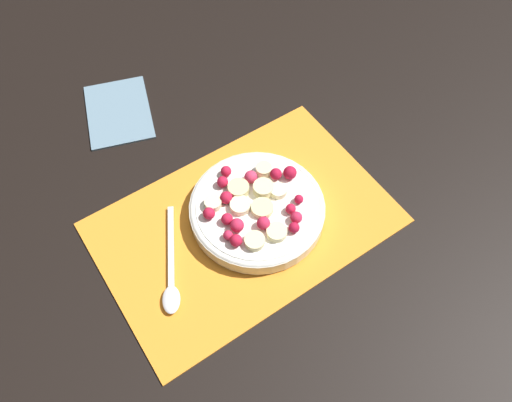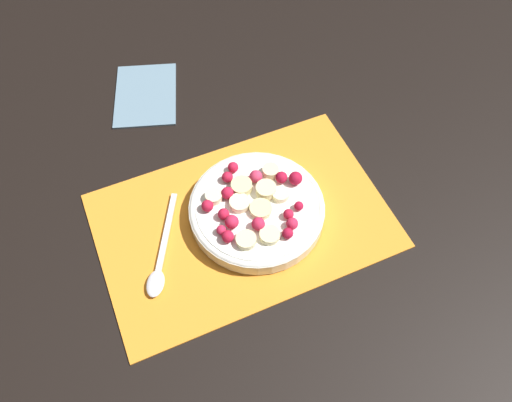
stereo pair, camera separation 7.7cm
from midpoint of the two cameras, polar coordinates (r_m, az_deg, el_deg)
The scene contains 5 objects.
ground_plane at distance 0.80m, azimuth -4.09°, elevation -2.74°, with size 3.00×3.00×0.00m, color black.
placemat at distance 0.79m, azimuth -4.11°, elevation -2.64°, with size 0.45×0.30×0.01m.
fruit_bowl at distance 0.78m, azimuth -2.83°, elevation -0.88°, with size 0.21×0.21×0.05m.
spoon at distance 0.76m, azimuth -12.58°, elevation -8.99°, with size 0.10×0.17×0.01m.
napkin at distance 0.98m, azimuth -17.68°, elevation 9.62°, with size 0.16×0.19×0.01m.
Camera 1 is at (-0.21, -0.34, 0.69)m, focal length 35.00 mm.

